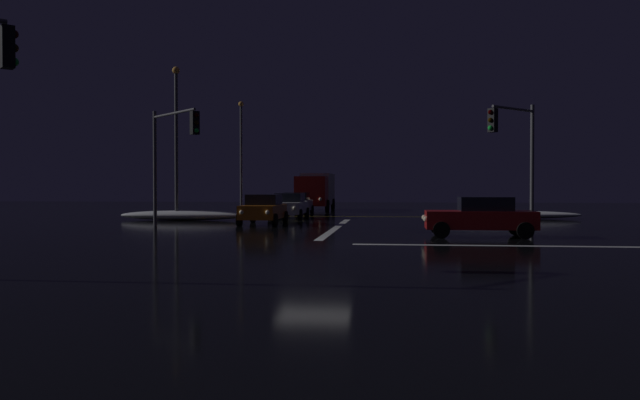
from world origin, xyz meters
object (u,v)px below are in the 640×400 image
(sedan_white, at_px, (289,206))
(streetlamp_left_near, at_px, (176,132))
(sedan_red_crossing, at_px, (481,216))
(traffic_signal_nw, at_px, (172,144))
(traffic_signal_ne, at_px, (515,143))
(box_truck, at_px, (316,190))
(sedan_silver, at_px, (297,203))
(sedan_orange, at_px, (263,209))
(streetlamp_left_far, at_px, (241,148))

(sedan_white, distance_m, streetlamp_left_near, 8.17)
(sedan_red_crossing, bearing_deg, streetlamp_left_near, 146.48)
(sedan_white, height_order, sedan_red_crossing, same)
(sedan_white, bearing_deg, streetlamp_left_near, -154.17)
(traffic_signal_nw, xyz_separation_m, traffic_signal_ne, (16.10, 0.41, -0.04))
(box_truck, height_order, traffic_signal_nw, traffic_signal_nw)
(sedan_silver, xyz_separation_m, box_truck, (0.42, 8.04, 0.91))
(sedan_orange, xyz_separation_m, sedan_red_crossing, (10.15, -7.22, 0.00))
(sedan_white, xyz_separation_m, traffic_signal_nw, (-4.15, -9.56, 3.20))
(box_truck, xyz_separation_m, streetlamp_left_near, (-6.27, -16.37, 3.47))
(streetlamp_left_far, height_order, streetlamp_left_near, streetlamp_left_far)
(sedan_red_crossing, distance_m, streetlamp_left_near, 19.73)
(sedan_silver, height_order, box_truck, box_truck)
(sedan_white, distance_m, box_truck, 13.40)
(sedan_silver, bearing_deg, sedan_orange, -89.84)
(streetlamp_left_near, bearing_deg, streetlamp_left_far, 90.00)
(streetlamp_left_far, relative_size, streetlamp_left_near, 1.01)
(traffic_signal_nw, height_order, traffic_signal_ne, traffic_signal_ne)
(sedan_silver, bearing_deg, sedan_white, -86.09)
(sedan_orange, height_order, box_truck, box_truck)
(box_truck, xyz_separation_m, traffic_signal_ne, (11.89, -22.52, 2.26))
(sedan_orange, xyz_separation_m, streetlamp_left_far, (-5.88, 19.40, 4.44))
(sedan_orange, relative_size, sedan_red_crossing, 1.00)
(sedan_orange, bearing_deg, streetlamp_left_far, 106.87)
(streetlamp_left_far, distance_m, streetlamp_left_near, 16.00)
(sedan_white, bearing_deg, box_truck, 89.76)
(sedan_orange, bearing_deg, traffic_signal_ne, -12.64)
(sedan_orange, xyz_separation_m, sedan_silver, (-0.03, 11.73, 0.00))
(sedan_white, distance_m, traffic_signal_ne, 15.38)
(sedan_silver, height_order, streetlamp_left_near, streetlamp_left_near)
(streetlamp_left_near, bearing_deg, sedan_silver, 54.94)
(box_truck, relative_size, streetlamp_left_near, 0.92)
(traffic_signal_nw, bearing_deg, sedan_white, 66.53)
(sedan_white, height_order, streetlamp_left_near, streetlamp_left_near)
(sedan_white, distance_m, streetlamp_left_far, 15.07)
(streetlamp_left_far, bearing_deg, sedan_red_crossing, -58.94)
(sedan_silver, height_order, traffic_signal_nw, traffic_signal_nw)
(sedan_orange, xyz_separation_m, traffic_signal_ne, (12.28, -2.75, 3.16))
(box_truck, relative_size, traffic_signal_nw, 1.44)
(sedan_orange, height_order, sedan_white, same)
(box_truck, bearing_deg, sedan_silver, -92.99)
(sedan_silver, bearing_deg, box_truck, 87.01)
(sedan_orange, relative_size, traffic_signal_ne, 0.74)
(sedan_red_crossing, xyz_separation_m, traffic_signal_ne, (2.12, 4.47, 3.16))
(streetlamp_left_far, xyz_separation_m, streetlamp_left_near, (0.00, -16.00, -0.06))
(sedan_white, bearing_deg, traffic_signal_nw, -113.47)
(traffic_signal_nw, bearing_deg, sedan_red_crossing, -16.21)
(sedan_orange, bearing_deg, box_truck, 88.88)
(sedan_orange, height_order, traffic_signal_nw, traffic_signal_nw)
(sedan_silver, distance_m, sedan_red_crossing, 21.52)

